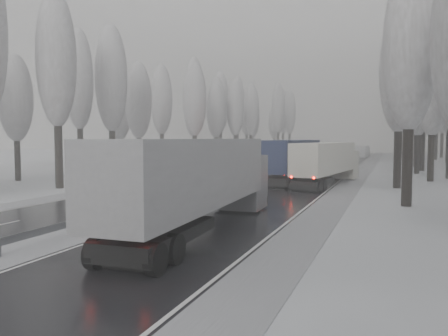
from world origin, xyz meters
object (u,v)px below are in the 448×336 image
Objects in this scene: truck_blue_box at (295,158)px; box_truck_distant at (363,152)px; truck_grey_tarp at (202,178)px; truck_red_white at (181,163)px; truck_cream_box at (328,160)px; truck_red_red at (229,155)px.

truck_blue_box reaches higher than box_truck_distant.
truck_grey_tarp reaches higher than truck_blue_box.
truck_grey_tarp is 20.70m from truck_red_white.
truck_cream_box is 64.80m from box_truck_distant.
truck_blue_box reaches higher than truck_red_red.
truck_cream_box is at bearing 27.03° from truck_red_white.
truck_cream_box reaches higher than truck_red_red.
truck_red_red is (-15.28, -49.70, 0.82)m from box_truck_distant.
box_truck_distant is at bearing 86.42° from truck_grey_tarp.
truck_red_red reaches higher than truck_red_white.
truck_blue_box is at bearing -88.15° from box_truck_distant.
truck_grey_tarp is 1.09× the size of truck_cream_box.
box_truck_distant is at bearing 82.36° from truck_red_white.
truck_red_red is at bearing 144.68° from truck_cream_box.
truck_blue_box is 12.25m from truck_red_white.
truck_red_white is at bearing -87.56° from truck_red_red.
truck_red_red is at bearing 100.29° from truck_red_white.
truck_grey_tarp is at bearing -86.89° from box_truck_distant.
truck_blue_box is (-0.82, 25.70, -0.09)m from truck_grey_tarp.
truck_red_white is at bearing -95.44° from box_truck_distant.
truck_red_white reaches higher than box_truck_distant.
truck_blue_box is at bearing 89.51° from truck_grey_tarp.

